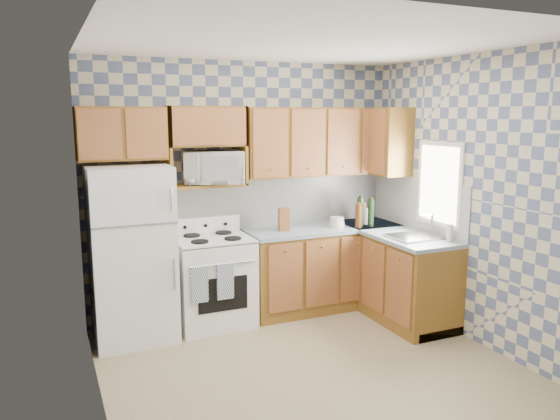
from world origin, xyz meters
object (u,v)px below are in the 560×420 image
at_px(refrigerator, 131,254).
at_px(electric_kettle, 365,215).
at_px(microwave, 213,167).
at_px(stove_body, 213,282).

relative_size(refrigerator, electric_kettle, 9.00).
relative_size(refrigerator, microwave, 2.82).
bearing_deg(stove_body, electric_kettle, -0.25).
bearing_deg(refrigerator, microwave, 10.88).
xyz_separation_m(stove_body, electric_kettle, (1.81, -0.01, 0.56)).
height_order(microwave, electric_kettle, microwave).
height_order(refrigerator, stove_body, refrigerator).
relative_size(refrigerator, stove_body, 1.87).
relative_size(stove_body, microwave, 1.51).
distance_m(refrigerator, electric_kettle, 2.62).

